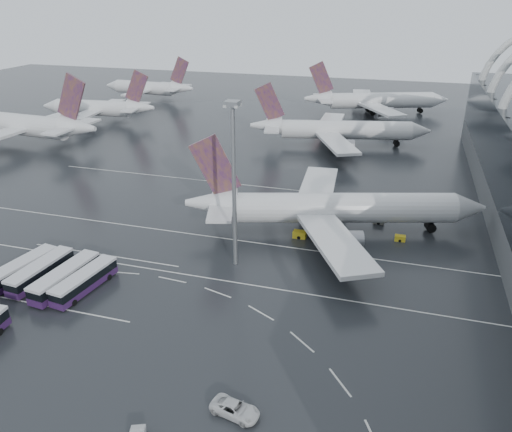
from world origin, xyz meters
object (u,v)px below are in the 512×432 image
(bus_row_near_b, at_px, (41,271))
(airliner_main, at_px, (330,209))
(airliner_gate_c, at_px, (374,101))
(gse_cart_belly_a, at_px, (400,238))
(gse_cart_belly_b, at_px, (379,221))
(jet_remote_far, at_px, (150,88))
(bus_row_near_a, at_px, (22,269))
(airliner_gate_b, at_px, (336,130))
(bus_row_near_c, at_px, (65,277))
(bus_row_near_d, at_px, (84,281))
(van_curve_a, at_px, (235,409))
(jet_remote_mid, at_px, (100,108))
(gse_cart_belly_c, at_px, (300,234))
(floodlight_mast, at_px, (234,167))
(jet_remote_west, at_px, (28,126))

(bus_row_near_b, bearing_deg, airliner_main, -48.22)
(airliner_gate_c, height_order, gse_cart_belly_a, airliner_gate_c)
(airliner_gate_c, xyz_separation_m, gse_cart_belly_b, (9.14, -99.21, -4.26))
(jet_remote_far, relative_size, bus_row_near_b, 3.33)
(bus_row_near_a, xyz_separation_m, gse_cart_belly_b, (52.80, 37.37, -1.10))
(airliner_gate_b, height_order, jet_remote_far, airliner_gate_b)
(airliner_gate_c, relative_size, bus_row_near_c, 3.99)
(bus_row_near_d, xyz_separation_m, van_curve_a, (29.91, -16.80, -0.89))
(bus_row_near_c, height_order, gse_cart_belly_a, bus_row_near_c)
(jet_remote_far, bearing_deg, bus_row_near_b, 114.08)
(airliner_main, xyz_separation_m, jet_remote_mid, (-91.20, 65.59, -0.05))
(airliner_gate_c, xyz_separation_m, bus_row_near_a, (-43.66, -136.58, -3.16))
(airliner_main, xyz_separation_m, airliner_gate_c, (-0.30, 105.68, 0.07))
(gse_cart_belly_c, bearing_deg, floodlight_mast, -123.10)
(airliner_gate_b, xyz_separation_m, bus_row_near_d, (-24.97, -90.36, -2.95))
(jet_remote_mid, height_order, bus_row_near_c, jet_remote_mid)
(airliner_gate_b, distance_m, floodlight_mast, 77.23)
(airliner_main, bearing_deg, jet_remote_far, 114.61)
(jet_remote_mid, distance_m, gse_cart_belly_c, 111.11)
(bus_row_near_d, bearing_deg, jet_remote_west, 51.15)
(jet_remote_far, xyz_separation_m, bus_row_near_a, (49.48, -138.05, -3.03))
(floodlight_mast, bearing_deg, airliner_gate_c, 84.05)
(floodlight_mast, xyz_separation_m, gse_cart_belly_a, (26.22, 16.70, -16.61))
(airliner_main, height_order, airliner_gate_b, airliner_main)
(gse_cart_belly_b, distance_m, gse_cart_belly_c, 17.30)
(bus_row_near_b, distance_m, van_curve_a, 41.91)
(jet_remote_west, bearing_deg, airliner_main, 164.05)
(airliner_main, bearing_deg, jet_remote_west, 143.73)
(bus_row_near_c, bearing_deg, gse_cart_belly_c, -43.08)
(van_curve_a, bearing_deg, floodlight_mast, 30.28)
(airliner_main, distance_m, bus_row_near_a, 53.82)
(gse_cart_belly_b, bearing_deg, van_curve_a, -101.76)
(airliner_gate_c, height_order, gse_cart_belly_b, airliner_gate_c)
(floodlight_mast, height_order, gse_cart_belly_c, floodlight_mast)
(airliner_gate_c, xyz_separation_m, bus_row_near_c, (-35.44, -136.97, -3.08))
(jet_remote_west, relative_size, bus_row_near_c, 3.79)
(jet_remote_mid, bearing_deg, bus_row_near_b, 112.04)
(jet_remote_mid, relative_size, van_curve_a, 7.64)
(bus_row_near_b, xyz_separation_m, gse_cart_belly_b, (49.51, 37.17, -1.09))
(jet_remote_far, bearing_deg, bus_row_near_c, 115.76)
(bus_row_near_b, xyz_separation_m, floodlight_mast, (27.59, 13.87, 15.46))
(jet_remote_west, height_order, gse_cart_belly_c, jet_remote_west)
(van_curve_a, bearing_deg, airliner_gate_b, 14.17)
(bus_row_near_c, xyz_separation_m, van_curve_a, (33.25, -16.70, -0.99))
(airliner_gate_b, relative_size, bus_row_near_c, 3.98)
(bus_row_near_d, bearing_deg, van_curve_a, -112.01)
(bus_row_near_c, relative_size, van_curve_a, 2.40)
(bus_row_near_c, height_order, floodlight_mast, floodlight_mast)
(jet_remote_far, bearing_deg, airliner_main, 134.22)
(gse_cart_belly_b, bearing_deg, jet_remote_west, 165.03)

